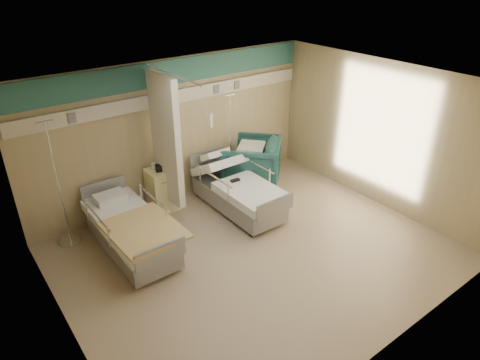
% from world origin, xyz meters
% --- Properties ---
extents(ground, '(6.00, 5.00, 0.00)m').
position_xyz_m(ground, '(0.00, 0.00, 0.00)').
color(ground, gray).
rests_on(ground, ground).
extents(room_walls, '(6.04, 5.04, 2.82)m').
position_xyz_m(room_walls, '(-0.03, 0.25, 1.86)').
color(room_walls, tan).
rests_on(room_walls, ground).
extents(bed_right, '(1.00, 2.16, 0.63)m').
position_xyz_m(bed_right, '(0.60, 1.30, 0.32)').
color(bed_right, silver).
rests_on(bed_right, ground).
extents(bed_left, '(1.00, 2.16, 0.63)m').
position_xyz_m(bed_left, '(-1.60, 1.30, 0.32)').
color(bed_left, silver).
rests_on(bed_left, ground).
extents(bedside_cabinet, '(0.50, 0.48, 0.85)m').
position_xyz_m(bedside_cabinet, '(-0.55, 2.20, 0.42)').
color(bedside_cabinet, '#F6EC99').
rests_on(bedside_cabinet, ground).
extents(visitor_armchair, '(1.62, 1.62, 1.06)m').
position_xyz_m(visitor_armchair, '(1.40, 1.90, 0.53)').
color(visitor_armchair, '#205150').
rests_on(visitor_armchair, ground).
extents(waffle_blanket, '(0.78, 0.78, 0.07)m').
position_xyz_m(waffle_blanket, '(1.41, 1.92, 1.09)').
color(waffle_blanket, white).
rests_on(waffle_blanket, visitor_armchair).
extents(iv_stand_right, '(0.36, 0.36, 2.00)m').
position_xyz_m(iv_stand_right, '(1.10, 2.24, 0.41)').
color(iv_stand_right, silver).
rests_on(iv_stand_right, ground).
extents(iv_stand_left, '(0.39, 0.39, 2.21)m').
position_xyz_m(iv_stand_left, '(-2.36, 2.20, 0.45)').
color(iv_stand_left, silver).
rests_on(iv_stand_left, ground).
extents(call_remote, '(0.19, 0.10, 0.04)m').
position_xyz_m(call_remote, '(0.55, 1.32, 0.65)').
color(call_remote, black).
rests_on(call_remote, bed_right).
extents(tan_blanket, '(1.05, 1.30, 0.04)m').
position_xyz_m(tan_blanket, '(-1.56, 0.84, 0.65)').
color(tan_blanket, tan).
rests_on(tan_blanket, bed_left).
extents(toiletry_bag, '(0.26, 0.21, 0.12)m').
position_xyz_m(toiletry_bag, '(-0.54, 2.15, 0.91)').
color(toiletry_bag, black).
rests_on(toiletry_bag, bedside_cabinet).
extents(white_cup, '(0.09, 0.09, 0.11)m').
position_xyz_m(white_cup, '(-0.61, 2.34, 0.91)').
color(white_cup, white).
rests_on(white_cup, bedside_cabinet).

